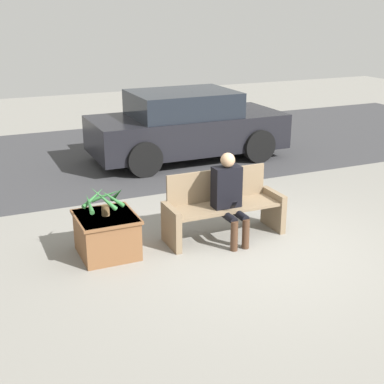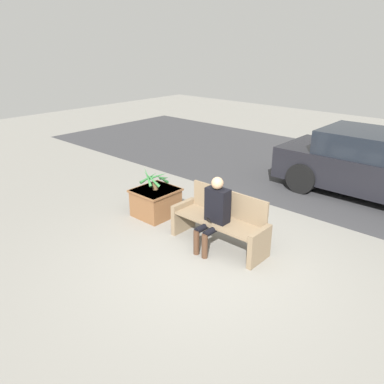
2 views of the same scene
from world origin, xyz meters
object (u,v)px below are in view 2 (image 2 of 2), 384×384
object	(u,v)px
planter_box	(156,201)
parked_car	(374,165)
bench	(221,221)
potted_plant	(155,179)
person_seated	(214,210)

from	to	relation	value
planter_box	parked_car	world-z (taller)	parked_car
bench	potted_plant	bearing A→B (deg)	177.63
bench	person_seated	xyz separation A→B (m)	(-0.00, -0.19, 0.27)
bench	potted_plant	xyz separation A→B (m)	(-1.74, 0.07, 0.35)
person_seated	planter_box	distance (m)	1.79
parked_car	potted_plant	bearing A→B (deg)	-126.07
person_seated	parked_car	xyz separation A→B (m)	(1.19, 4.28, 0.03)
planter_box	potted_plant	bearing A→B (deg)	123.10
planter_box	parked_car	xyz separation A→B (m)	(2.92, 4.03, 0.44)
planter_box	parked_car	bearing A→B (deg)	54.11
planter_box	potted_plant	world-z (taller)	potted_plant
person_seated	potted_plant	size ratio (longest dim) A/B	2.18
bench	planter_box	distance (m)	1.74
person_seated	planter_box	size ratio (longest dim) A/B	1.54
bench	planter_box	xyz separation A→B (m)	(-1.73, 0.06, -0.14)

